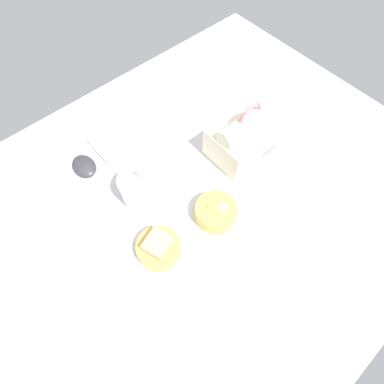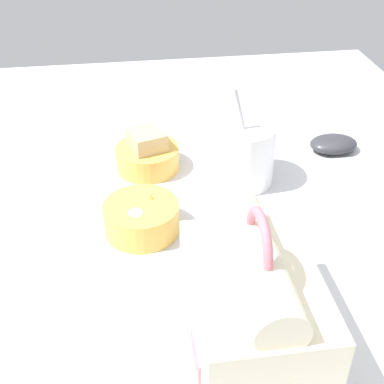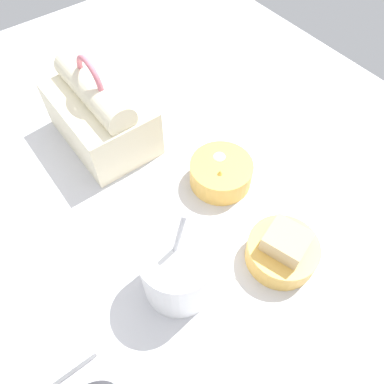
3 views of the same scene
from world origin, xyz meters
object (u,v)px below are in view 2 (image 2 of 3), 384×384
bento_bowl_sandwich (147,155)px  bento_bowl_snacks (142,217)px  soup_cup (242,152)px  computer_mouse (333,144)px  lunch_bag (253,300)px

bento_bowl_sandwich → bento_bowl_snacks: 17.59cm
soup_cup → bento_bowl_sandwich: size_ratio=1.56×
computer_mouse → bento_bowl_sandwich: bearing=-88.2°
soup_cup → bento_bowl_snacks: (11.36, -17.41, -2.89)cm
lunch_bag → computer_mouse: 48.10cm
computer_mouse → bento_bowl_snacks: bearing=-63.0°
bento_bowl_sandwich → computer_mouse: size_ratio=1.25×
soup_cup → bento_bowl_sandwich: 16.66cm
computer_mouse → soup_cup: bearing=-69.3°
lunch_bag → soup_cup: size_ratio=1.23×
soup_cup → bento_bowl_sandwich: bearing=-111.8°
soup_cup → computer_mouse: 20.69cm
bento_bowl_sandwich → bento_bowl_snacks: size_ratio=0.99×
lunch_bag → bento_bowl_sandwich: bearing=-167.2°
bento_bowl_snacks → lunch_bag: bearing=26.7°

